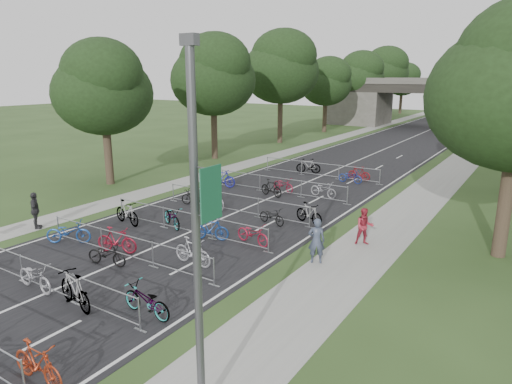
# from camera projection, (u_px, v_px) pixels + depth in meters

# --- Properties ---
(road) EXTENTS (11.00, 140.00, 0.01)m
(road) POSITION_uv_depth(u_px,v_px,m) (406.00, 140.00, 53.89)
(road) COLOR black
(road) RESTS_ON ground
(sidewalk_right) EXTENTS (3.00, 140.00, 0.01)m
(sidewalk_right) POSITION_uv_depth(u_px,v_px,m) (481.00, 145.00, 49.69)
(sidewalk_right) COLOR gray
(sidewalk_right) RESTS_ON ground
(sidewalk_left) EXTENTS (2.00, 140.00, 0.01)m
(sidewalk_left) POSITION_uv_depth(u_px,v_px,m) (346.00, 135.00, 57.82)
(sidewalk_left) COLOR gray
(sidewalk_left) RESTS_ON ground
(lane_markings) EXTENTS (0.12, 140.00, 0.00)m
(lane_markings) POSITION_uv_depth(u_px,v_px,m) (406.00, 140.00, 53.89)
(lane_markings) COLOR silver
(lane_markings) RESTS_ON ground
(overpass_bridge) EXTENTS (31.00, 8.00, 7.05)m
(overpass_bridge) POSITION_uv_depth(u_px,v_px,m) (437.00, 103.00, 65.22)
(overpass_bridge) COLOR #46453F
(overpass_bridge) RESTS_ON ground
(lamppost) EXTENTS (0.61, 0.65, 8.21)m
(lamppost) POSITION_uv_depth(u_px,v_px,m) (197.00, 234.00, 9.38)
(lamppost) COLOR #4C4C51
(lamppost) RESTS_ON ground
(tree_left_0) EXTENTS (6.72, 6.72, 10.25)m
(tree_left_0) POSITION_uv_depth(u_px,v_px,m) (103.00, 90.00, 30.51)
(tree_left_0) COLOR #33261C
(tree_left_0) RESTS_ON ground
(tree_left_1) EXTENTS (7.56, 7.56, 11.53)m
(tree_left_1) POSITION_uv_depth(u_px,v_px,m) (213.00, 77.00, 40.08)
(tree_left_1) COLOR #33261C
(tree_left_1) RESTS_ON ground
(tree_left_2) EXTENTS (8.40, 8.40, 12.81)m
(tree_left_2) POSITION_uv_depth(u_px,v_px,m) (281.00, 69.00, 49.64)
(tree_left_2) COLOR #33261C
(tree_left_2) RESTS_ON ground
(tree_left_3) EXTENTS (6.72, 6.72, 10.25)m
(tree_left_3) POSITION_uv_depth(u_px,v_px,m) (326.00, 83.00, 59.82)
(tree_left_3) COLOR #33261C
(tree_left_3) RESTS_ON ground
(tree_left_4) EXTENTS (7.56, 7.56, 11.53)m
(tree_left_4) POSITION_uv_depth(u_px,v_px,m) (359.00, 76.00, 69.38)
(tree_left_4) COLOR #33261C
(tree_left_4) RESTS_ON ground
(tree_left_5) EXTENTS (8.40, 8.40, 12.81)m
(tree_left_5) POSITION_uv_depth(u_px,v_px,m) (384.00, 71.00, 78.95)
(tree_left_5) COLOR #33261C
(tree_left_5) RESTS_ON ground
(tree_left_6) EXTENTS (6.72, 6.72, 10.25)m
(tree_left_6) POSITION_uv_depth(u_px,v_px,m) (403.00, 80.00, 89.12)
(tree_left_6) COLOR #33261C
(tree_left_6) RESTS_ON ground
(barrier_row_1) EXTENTS (9.70, 0.08, 1.10)m
(barrier_row_1) POSITION_uv_depth(u_px,v_px,m) (47.00, 278.00, 15.98)
(barrier_row_1) COLOR #989A9F
(barrier_row_1) RESTS_ON ground
(barrier_row_2) EXTENTS (9.70, 0.08, 1.10)m
(barrier_row_2) POSITION_uv_depth(u_px,v_px,m) (126.00, 247.00, 18.91)
(barrier_row_2) COLOR #989A9F
(barrier_row_2) RESTS_ON ground
(barrier_row_3) EXTENTS (9.70, 0.08, 1.10)m
(barrier_row_3) POSITION_uv_depth(u_px,v_px,m) (187.00, 223.00, 22.01)
(barrier_row_3) COLOR #989A9F
(barrier_row_3) RESTS_ON ground
(barrier_row_4) EXTENTS (9.70, 0.08, 1.10)m
(barrier_row_4) POSITION_uv_depth(u_px,v_px,m) (235.00, 204.00, 25.26)
(barrier_row_4) COLOR #989A9F
(barrier_row_4) RESTS_ON ground
(barrier_row_5) EXTENTS (9.70, 0.08, 1.10)m
(barrier_row_5) POSITION_uv_depth(u_px,v_px,m) (280.00, 186.00, 29.33)
(barrier_row_5) COLOR #989A9F
(barrier_row_5) RESTS_ON ground
(barrier_row_6) EXTENTS (9.70, 0.08, 1.10)m
(barrier_row_6) POSITION_uv_depth(u_px,v_px,m) (320.00, 170.00, 34.22)
(barrier_row_6) COLOR #989A9F
(barrier_row_6) RESTS_ON ground
(bike_3) EXTENTS (1.89, 0.57, 1.13)m
(bike_3) POSITION_uv_depth(u_px,v_px,m) (37.00, 364.00, 11.23)
(bike_3) COLOR #9A3016
(bike_3) RESTS_ON ground
(bike_5) EXTENTS (2.01, 0.78, 1.04)m
(bike_5) POSITION_uv_depth(u_px,v_px,m) (35.00, 277.00, 16.17)
(bike_5) COLOR #98979E
(bike_5) RESTS_ON ground
(bike_6) EXTENTS (2.18, 1.01, 1.26)m
(bike_6) POSITION_uv_depth(u_px,v_px,m) (75.00, 290.00, 14.91)
(bike_6) COLOR #989A9F
(bike_6) RESTS_ON ground
(bike_7) EXTENTS (2.04, 0.77, 1.06)m
(bike_7) POSITION_uv_depth(u_px,v_px,m) (146.00, 301.00, 14.42)
(bike_7) COLOR #989A9F
(bike_7) RESTS_ON ground
(bike_8) EXTENTS (2.08, 1.69, 1.06)m
(bike_8) POSITION_uv_depth(u_px,v_px,m) (68.00, 232.00, 20.72)
(bike_8) COLOR #1B4594
(bike_8) RESTS_ON ground
(bike_9) EXTENTS (1.98, 1.07, 1.15)m
(bike_9) POSITION_uv_depth(u_px,v_px,m) (117.00, 240.00, 19.58)
(bike_9) COLOR maroon
(bike_9) RESTS_ON ground
(bike_10) EXTENTS (1.88, 0.99, 0.94)m
(bike_10) POSITION_uv_depth(u_px,v_px,m) (107.00, 254.00, 18.30)
(bike_10) COLOR black
(bike_10) RESTS_ON ground
(bike_11) EXTENTS (1.93, 0.64, 1.14)m
(bike_11) POSITION_uv_depth(u_px,v_px,m) (193.00, 252.00, 18.31)
(bike_11) COLOR #9899A0
(bike_11) RESTS_ON ground
(bike_12) EXTENTS (2.15, 0.97, 1.25)m
(bike_12) POSITION_uv_depth(u_px,v_px,m) (127.00, 213.00, 23.31)
(bike_12) COLOR #989A9F
(bike_12) RESTS_ON ground
(bike_13) EXTENTS (2.12, 1.55, 1.06)m
(bike_13) POSITION_uv_depth(u_px,v_px,m) (172.00, 217.00, 22.93)
(bike_13) COLOR #989A9F
(bike_13) RESTS_ON ground
(bike_14) EXTENTS (1.85, 1.10, 1.07)m
(bike_14) POSITION_uv_depth(u_px,v_px,m) (210.00, 229.00, 21.11)
(bike_14) COLOR navy
(bike_14) RESTS_ON ground
(bike_15) EXTENTS (1.99, 1.02, 1.00)m
(bike_15) POSITION_uv_depth(u_px,v_px,m) (253.00, 234.00, 20.60)
(bike_15) COLOR maroon
(bike_15) RESTS_ON ground
(bike_16) EXTENTS (1.93, 0.93, 0.97)m
(bike_16) POSITION_uv_depth(u_px,v_px,m) (195.00, 198.00, 26.68)
(bike_16) COLOR black
(bike_16) RESTS_ON ground
(bike_17) EXTENTS (2.04, 1.35, 1.20)m
(bike_17) POSITION_uv_depth(u_px,v_px,m) (215.00, 199.00, 26.09)
(bike_17) COLOR gray
(bike_17) RESTS_ON ground
(bike_18) EXTENTS (1.76, 0.94, 0.88)m
(bike_18) POSITION_uv_depth(u_px,v_px,m) (272.00, 216.00, 23.37)
(bike_18) COLOR black
(bike_18) RESTS_ON ground
(bike_19) EXTENTS (1.89, 1.05, 1.09)m
(bike_19) POSITION_uv_depth(u_px,v_px,m) (309.00, 214.00, 23.44)
(bike_19) COLOR #989A9F
(bike_19) RESTS_ON ground
(bike_20) EXTENTS (2.13, 0.97, 1.24)m
(bike_20) POSITION_uv_depth(u_px,v_px,m) (221.00, 178.00, 31.11)
(bike_20) COLOR navy
(bike_20) RESTS_ON ground
(bike_21) EXTENTS (1.92, 1.14, 0.95)m
(bike_21) POSITION_uv_depth(u_px,v_px,m) (283.00, 185.00, 29.92)
(bike_21) COLOR maroon
(bike_21) RESTS_ON ground
(bike_22) EXTENTS (1.86, 0.93, 1.08)m
(bike_22) POSITION_uv_depth(u_px,v_px,m) (271.00, 188.00, 28.74)
(bike_22) COLOR black
(bike_22) RESTS_ON ground
(bike_23) EXTENTS (2.02, 1.04, 1.01)m
(bike_23) POSITION_uv_depth(u_px,v_px,m) (323.00, 189.00, 28.53)
(bike_23) COLOR #9B9AA2
(bike_23) RESTS_ON ground
(bike_25) EXTENTS (1.98, 1.07, 1.15)m
(bike_25) POSITION_uv_depth(u_px,v_px,m) (308.00, 166.00, 35.52)
(bike_25) COLOR #989A9F
(bike_25) RESTS_ON ground
(bike_26) EXTENTS (1.82, 0.73, 0.94)m
(bike_26) POSITION_uv_depth(u_px,v_px,m) (350.00, 177.00, 32.31)
(bike_26) COLOR navy
(bike_26) RESTS_ON ground
(bike_27) EXTENTS (1.74, 0.57, 1.03)m
(bike_27) POSITION_uv_depth(u_px,v_px,m) (359.00, 173.00, 33.13)
(bike_27) COLOR maroon
(bike_27) RESTS_ON ground
(pedestrian_a) EXTENTS (0.82, 0.72, 1.89)m
(pedestrian_a) POSITION_uv_depth(u_px,v_px,m) (316.00, 241.00, 18.45)
(pedestrian_a) COLOR #363E51
(pedestrian_a) RESTS_ON ground
(pedestrian_b) EXTENTS (1.04, 0.98, 1.70)m
(pedestrian_b) POSITION_uv_depth(u_px,v_px,m) (365.00, 227.00, 20.47)
(pedestrian_b) COLOR maroon
(pedestrian_b) RESTS_ON ground
(pedestrian_c) EXTENTS (1.13, 1.04, 1.85)m
(pedestrian_c) POSITION_uv_depth(u_px,v_px,m) (35.00, 211.00, 22.60)
(pedestrian_c) COLOR #29292B
(pedestrian_c) RESTS_ON ground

